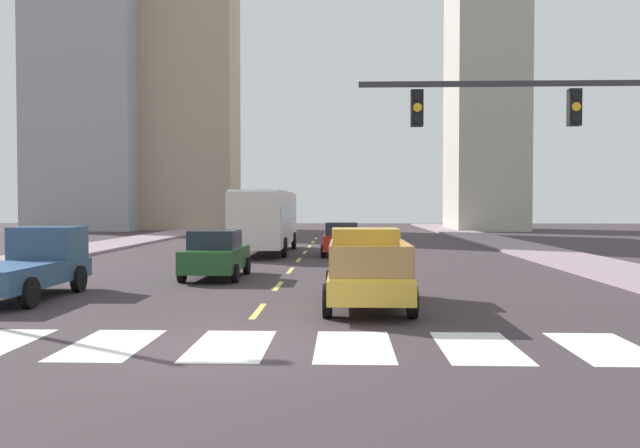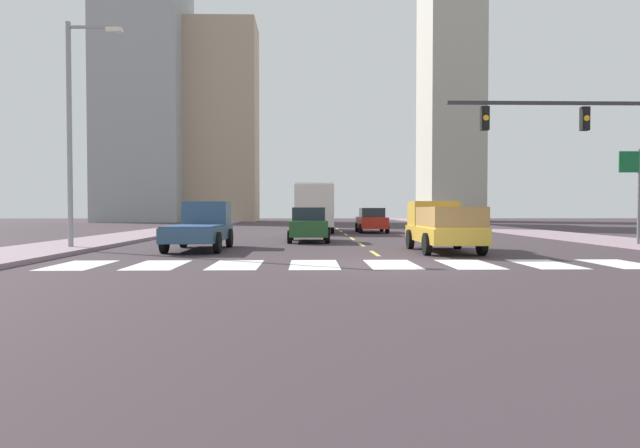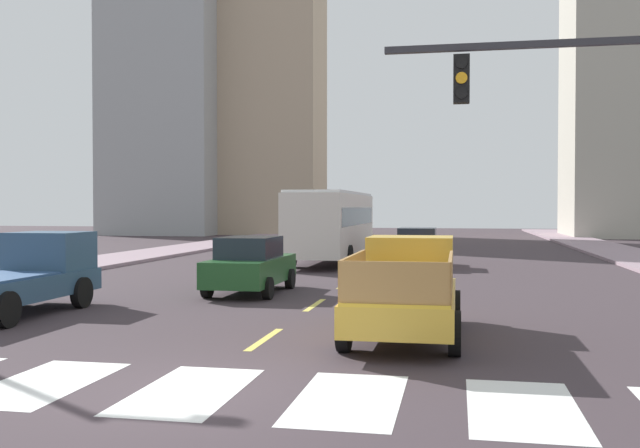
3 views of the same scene
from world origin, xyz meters
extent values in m
plane|color=#3A3035|center=(0.00, 0.00, 0.00)|extent=(160.00, 160.00, 0.00)
cube|color=gray|center=(12.65, 18.00, 0.07)|extent=(3.68, 110.00, 0.15)
cube|color=gray|center=(-12.65, 18.00, 0.07)|extent=(3.68, 110.00, 0.15)
cube|color=silver|center=(-2.29, 0.00, 0.00)|extent=(1.42, 2.84, 0.01)
cube|color=silver|center=(0.00, 0.00, 0.00)|extent=(1.42, 2.84, 0.01)
cube|color=silver|center=(2.29, 0.00, 0.00)|extent=(1.42, 2.84, 0.01)
cube|color=silver|center=(4.58, 0.00, 0.00)|extent=(1.42, 2.84, 0.01)
cube|color=silver|center=(6.87, 0.00, 0.00)|extent=(1.42, 2.84, 0.01)
cube|color=#D7C654|center=(0.00, 4.00, 0.00)|extent=(0.16, 2.40, 0.01)
cube|color=#D7C654|center=(0.00, 9.00, 0.00)|extent=(0.16, 2.40, 0.01)
cube|color=#D7C654|center=(0.00, 14.00, 0.00)|extent=(0.16, 2.40, 0.01)
cube|color=#D7C654|center=(0.00, 19.00, 0.00)|extent=(0.16, 2.40, 0.01)
cube|color=#D7C654|center=(0.00, 24.00, 0.00)|extent=(0.16, 2.40, 0.01)
cube|color=#D7C654|center=(0.00, 29.00, 0.00)|extent=(0.16, 2.40, 0.01)
cube|color=#D7C654|center=(0.00, 34.00, 0.00)|extent=(0.16, 2.40, 0.01)
cube|color=#D7C654|center=(0.00, 39.00, 0.00)|extent=(0.16, 2.40, 0.01)
cube|color=gold|center=(2.71, 4.66, 0.68)|extent=(1.96, 5.20, 0.56)
cube|color=gold|center=(2.71, 6.36, 1.46)|extent=(1.84, 1.60, 1.00)
cube|color=#19232D|center=(2.71, 6.80, 1.64)|extent=(1.72, 0.08, 0.56)
cube|color=gold|center=(2.71, 3.71, 0.99)|extent=(1.84, 3.30, 0.06)
cylinder|color=black|center=(1.73, 6.22, 0.40)|extent=(0.22, 0.80, 0.80)
cylinder|color=black|center=(3.69, 6.22, 0.40)|extent=(0.22, 0.80, 0.80)
cylinder|color=black|center=(1.73, 3.10, 0.40)|extent=(0.22, 0.80, 0.80)
cylinder|color=black|center=(3.69, 3.10, 0.40)|extent=(0.22, 0.80, 0.80)
cube|color=olive|center=(1.81, 3.71, 1.37)|extent=(0.06, 3.17, 0.70)
cube|color=olive|center=(3.61, 3.71, 1.37)|extent=(0.06, 3.17, 0.70)
cube|color=olive|center=(2.71, 2.13, 1.37)|extent=(1.80, 0.06, 0.70)
cube|color=#2F4D6B|center=(-6.80, 5.75, 0.68)|extent=(1.96, 5.20, 0.56)
cube|color=#2F4D6B|center=(-6.80, 7.45, 1.46)|extent=(1.84, 1.60, 1.00)
cube|color=#19232D|center=(-6.80, 7.89, 1.64)|extent=(1.72, 0.08, 0.56)
cube|color=navy|center=(-6.80, 4.80, 0.99)|extent=(1.84, 3.30, 0.06)
cylinder|color=black|center=(-7.78, 7.31, 0.40)|extent=(0.22, 0.80, 0.80)
cylinder|color=black|center=(-5.82, 7.31, 0.40)|extent=(0.22, 0.80, 0.80)
cylinder|color=black|center=(-5.82, 4.19, 0.40)|extent=(0.22, 0.80, 0.80)
cube|color=silver|center=(-2.05, 23.39, 1.85)|extent=(2.50, 10.80, 2.70)
cube|color=#19232D|center=(-2.05, 23.39, 2.20)|extent=(2.52, 9.94, 0.80)
cube|color=silver|center=(-2.05, 23.39, 3.26)|extent=(2.40, 10.37, 0.12)
cylinder|color=black|center=(-3.30, 26.74, 0.50)|extent=(0.22, 1.00, 1.00)
cylinder|color=black|center=(-0.80, 26.74, 0.50)|extent=(0.22, 1.00, 1.00)
cylinder|color=black|center=(-3.30, 20.42, 0.50)|extent=(0.22, 1.00, 1.00)
cylinder|color=black|center=(-0.80, 20.42, 0.50)|extent=(0.22, 1.00, 1.00)
cube|color=red|center=(2.01, 21.81, 0.70)|extent=(1.80, 4.40, 0.76)
cube|color=#1E2833|center=(2.01, 21.66, 1.40)|extent=(1.58, 2.11, 0.64)
cylinder|color=black|center=(1.11, 23.17, 0.32)|extent=(0.22, 0.64, 0.64)
cylinder|color=black|center=(2.91, 23.17, 0.32)|extent=(0.22, 0.64, 0.64)
cylinder|color=black|center=(1.11, 20.44, 0.32)|extent=(0.22, 0.64, 0.64)
cylinder|color=black|center=(2.91, 20.44, 0.32)|extent=(0.22, 0.64, 0.64)
cube|color=#225327|center=(-2.43, 11.22, 0.70)|extent=(1.80, 4.40, 0.76)
cube|color=#1E2833|center=(-2.43, 11.07, 1.40)|extent=(1.58, 2.11, 0.64)
cylinder|color=black|center=(-3.33, 12.58, 0.32)|extent=(0.22, 0.64, 0.64)
cylinder|color=black|center=(-1.53, 12.58, 0.32)|extent=(0.22, 0.64, 0.64)
cylinder|color=black|center=(-3.33, 9.85, 0.32)|extent=(0.22, 0.64, 0.64)
cylinder|color=black|center=(-1.53, 9.85, 0.32)|extent=(0.22, 0.64, 0.64)
cube|color=#2D2D33|center=(6.93, 3.20, 5.40)|extent=(8.96, 0.12, 0.12)
cube|color=black|center=(7.38, 3.20, 4.85)|extent=(0.28, 0.24, 0.84)
cylinder|color=black|center=(7.38, 3.07, 5.11)|extent=(0.20, 0.04, 0.20)
cylinder|color=orange|center=(7.38, 3.07, 4.85)|extent=(0.20, 0.04, 0.20)
cylinder|color=black|center=(7.38, 3.07, 4.59)|extent=(0.20, 0.04, 0.20)
cube|color=black|center=(3.79, 3.20, 4.85)|extent=(0.28, 0.24, 0.84)
cylinder|color=black|center=(3.79, 3.07, 5.11)|extent=(0.20, 0.04, 0.20)
cylinder|color=orange|center=(3.79, 3.07, 4.85)|extent=(0.20, 0.04, 0.20)
cylinder|color=black|center=(3.79, 3.07, 4.59)|extent=(0.20, 0.04, 0.20)
cube|color=#AFAA9A|center=(16.66, 56.61, 17.47)|extent=(7.01, 10.07, 34.94)
cube|color=tan|center=(-14.70, 57.60, 13.27)|extent=(10.86, 7.08, 26.54)
camera|label=1|loc=(2.09, -12.21, 2.64)|focal=37.23mm
camera|label=2|loc=(-2.50, -15.86, 1.64)|focal=30.35mm
camera|label=3|loc=(3.73, -9.49, 2.61)|focal=39.82mm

